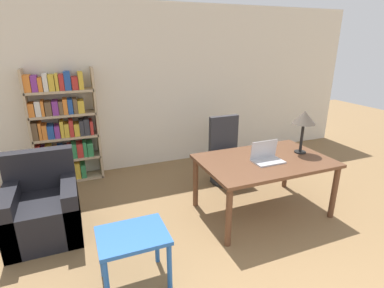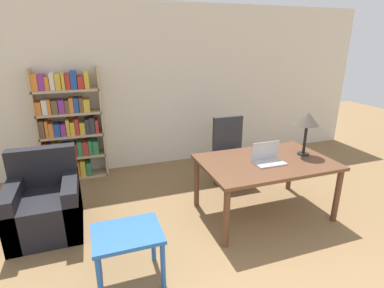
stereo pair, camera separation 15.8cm
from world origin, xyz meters
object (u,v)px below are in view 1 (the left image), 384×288
(desk, at_px, (264,165))
(laptop, at_px, (267,157))
(bookshelf, at_px, (63,130))
(table_lamp, at_px, (304,119))
(office_chair, at_px, (227,154))
(side_table_blue, at_px, (133,243))
(armchair, at_px, (44,210))

(desk, bearing_deg, laptop, -108.95)
(bookshelf, bearing_deg, laptop, -41.15)
(table_lamp, bearing_deg, office_chair, 118.33)
(laptop, distance_m, side_table_blue, 1.87)
(table_lamp, bearing_deg, bookshelf, 146.39)
(laptop, bearing_deg, side_table_blue, -162.35)
(side_table_blue, distance_m, armchair, 1.38)
(laptop, relative_size, side_table_blue, 0.61)
(side_table_blue, height_order, armchair, armchair)
(bookshelf, bearing_deg, armchair, -100.50)
(office_chair, relative_size, side_table_blue, 1.68)
(armchair, height_order, bookshelf, bookshelf)
(armchair, bearing_deg, desk, -11.43)
(office_chair, relative_size, bookshelf, 0.58)
(side_table_blue, distance_m, bookshelf, 2.63)
(desk, distance_m, laptop, 0.15)
(desk, height_order, office_chair, office_chair)
(armchair, bearing_deg, laptop, -12.72)
(table_lamp, xyz_separation_m, armchair, (-3.13, 0.49, -0.87))
(armchair, bearing_deg, table_lamp, -8.87)
(desk, distance_m, bookshelf, 3.01)
(laptop, height_order, armchair, laptop)
(bookshelf, bearing_deg, office_chair, -21.50)
(office_chair, relative_size, armchair, 1.09)
(desk, relative_size, side_table_blue, 2.65)
(table_lamp, height_order, side_table_blue, table_lamp)
(desk, relative_size, armchair, 1.72)
(desk, xyz_separation_m, office_chair, (0.04, 1.01, -0.21))
(desk, bearing_deg, bookshelf, 139.90)
(laptop, relative_size, office_chair, 0.36)
(office_chair, bearing_deg, table_lamp, -61.67)
(table_lamp, distance_m, office_chair, 1.34)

